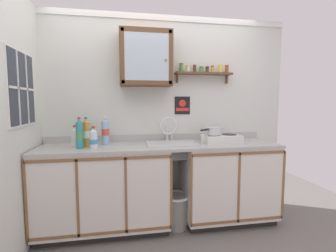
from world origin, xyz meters
name	(u,v)px	position (x,y,z in m)	size (l,w,h in m)	color
floor	(166,238)	(0.00, 0.00, 0.00)	(5.68, 5.68, 0.00)	slate
back_wall	(158,117)	(0.00, 0.61, 1.24)	(3.28, 0.07, 2.46)	silver
side_wall_left	(0,126)	(-1.37, -0.31, 1.23)	(0.05, 3.38, 2.46)	silver
lower_cabinet_run	(105,190)	(-0.64, 0.28, 0.46)	(1.39, 0.62, 0.92)	black
lower_cabinet_run_right	(227,182)	(0.79, 0.28, 0.46)	(1.09, 0.62, 0.92)	black
countertop	(162,146)	(0.00, 0.28, 0.93)	(2.64, 0.64, 0.03)	#B2B2AD
backsplash	(158,137)	(0.00, 0.57, 0.99)	(2.64, 0.02, 0.08)	#B2B2AD
sink	(170,146)	(0.11, 0.32, 0.92)	(0.55, 0.47, 0.45)	silver
hot_plate_stove	(221,139)	(0.72, 0.30, 0.99)	(0.43, 0.27, 0.09)	silver
saucepan	(212,131)	(0.61, 0.31, 1.09)	(0.30, 0.26, 0.09)	silver
bottle_water_blue_0	(105,132)	(-0.62, 0.38, 1.09)	(0.09, 0.09, 0.31)	#8CB7E0
bottle_juice_amber_1	(86,133)	(-0.81, 0.28, 1.09)	(0.07, 0.07, 0.32)	gold
bottle_water_clear_2	(94,139)	(-0.72, 0.16, 1.05)	(0.08, 0.08, 0.23)	silver
bottle_opaque_white_3	(75,137)	(-0.93, 0.30, 1.05)	(0.07, 0.07, 0.23)	white
bottle_soda_green_4	(89,135)	(-0.80, 0.38, 1.06)	(0.08, 0.08, 0.24)	#4CB266
bottle_detergent_teal_5	(80,134)	(-0.86, 0.19, 1.09)	(0.07, 0.07, 0.32)	teal
mug	(205,139)	(0.51, 0.29, 0.99)	(0.11, 0.09, 0.09)	white
wall_cabinet	(146,59)	(-0.15, 0.45, 1.92)	(0.59, 0.28, 0.63)	brown
spice_shelf	(204,72)	(0.56, 0.51, 1.79)	(0.71, 0.14, 0.23)	brown
warning_sign	(182,106)	(0.31, 0.58, 1.38)	(0.19, 0.01, 0.22)	black
window	(21,89)	(-1.34, 0.06, 1.54)	(0.03, 0.60, 0.70)	#262D38
trash_bin	(176,210)	(0.15, 0.22, 0.20)	(0.33, 0.33, 0.37)	gray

